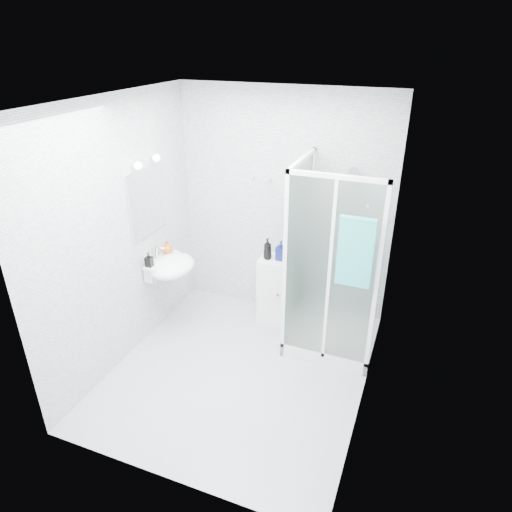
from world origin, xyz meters
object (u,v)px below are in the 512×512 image
at_px(shampoo_bottle_a, 268,249).
at_px(shower_enclosure, 325,309).
at_px(storage_cabinet, 274,289).
at_px(shampoo_bottle_b, 281,250).
at_px(soap_dispenser_orange, 167,248).
at_px(soap_dispenser_black, 149,260).
at_px(hand_towel, 355,251).
at_px(wall_basin, 170,266).

bearing_deg(shampoo_bottle_a, shower_enclosure, -18.75).
height_order(storage_cabinet, shampoo_bottle_b, shampoo_bottle_b).
bearing_deg(soap_dispenser_orange, shampoo_bottle_a, 23.19).
relative_size(soap_dispenser_orange, soap_dispenser_black, 0.99).
xyz_separation_m(storage_cabinet, hand_towel, (0.97, -0.68, 0.97)).
distance_m(storage_cabinet, shampoo_bottle_b, 0.51).
relative_size(shampoo_bottle_a, soap_dispenser_orange, 1.59).
bearing_deg(shower_enclosure, storage_cabinet, 157.28).
distance_m(shampoo_bottle_a, soap_dispenser_orange, 1.10).
bearing_deg(hand_towel, soap_dispenser_orange, 173.86).
relative_size(wall_basin, soap_dispenser_orange, 3.62).
xyz_separation_m(shampoo_bottle_b, soap_dispenser_black, (-1.18, -0.79, 0.04)).
distance_m(shower_enclosure, soap_dispenser_orange, 1.83).
xyz_separation_m(shampoo_bottle_b, soap_dispenser_orange, (-1.15, -0.47, 0.04)).
bearing_deg(shampoo_bottle_b, shampoo_bottle_a, -166.66).
bearing_deg(shower_enclosure, hand_towel, -53.26).
height_order(shower_enclosure, shampoo_bottle_b, shower_enclosure).
distance_m(shampoo_bottle_b, soap_dispenser_black, 1.42).
bearing_deg(hand_towel, soap_dispenser_black, -177.11).
distance_m(shower_enclosure, soap_dispenser_black, 1.91).
xyz_separation_m(hand_towel, soap_dispenser_black, (-2.08, -0.11, -0.42)).
relative_size(shampoo_bottle_a, soap_dispenser_black, 1.57).
bearing_deg(storage_cabinet, shower_enclosure, -26.06).
height_order(shampoo_bottle_a, soap_dispenser_orange, shampoo_bottle_a).
bearing_deg(soap_dispenser_black, hand_towel, 2.89).
distance_m(hand_towel, soap_dispenser_orange, 2.11).
relative_size(shower_enclosure, shampoo_bottle_a, 8.15).
height_order(shower_enclosure, shampoo_bottle_a, shower_enclosure).
bearing_deg(wall_basin, storage_cabinet, 31.31).
bearing_deg(shower_enclosure, shampoo_bottle_b, 154.45).
distance_m(hand_towel, shampoo_bottle_a, 1.31).
height_order(wall_basin, hand_towel, hand_towel).
height_order(wall_basin, storage_cabinet, wall_basin).
distance_m(shower_enclosure, hand_towel, 1.04).
height_order(storage_cabinet, soap_dispenser_black, soap_dispenser_black).
distance_m(shower_enclosure, shampoo_bottle_b, 0.80).
bearing_deg(soap_dispenser_orange, hand_towel, -6.14).
bearing_deg(wall_basin, shampoo_bottle_a, 32.00).
distance_m(wall_basin, shampoo_bottle_b, 1.22).
distance_m(hand_towel, shampoo_bottle_b, 1.22).
height_order(shower_enclosure, soap_dispenser_black, shower_enclosure).
bearing_deg(soap_dispenser_orange, soap_dispenser_black, -93.96).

